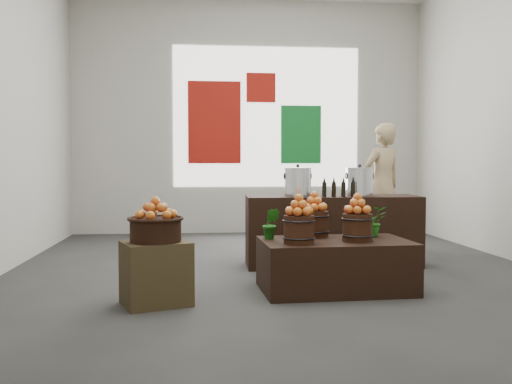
{
  "coord_description": "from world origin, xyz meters",
  "views": [
    {
      "loc": [
        -0.86,
        -6.33,
        1.22
      ],
      "look_at": [
        -0.27,
        -0.4,
        0.91
      ],
      "focal_mm": 40.0,
      "sensor_mm": 36.0,
      "label": 1
    }
  ],
  "objects": [
    {
      "name": "crate",
      "position": [
        -1.23,
        -1.45,
        0.27
      ],
      "size": [
        0.66,
        0.6,
        0.54
      ],
      "primitive_type": "cube",
      "rotation": [
        0.0,
        0.0,
        0.35
      ],
      "color": "#463A21",
      "rests_on": "ground"
    },
    {
      "name": "display_table",
      "position": [
        0.42,
        -1.07,
        0.24
      ],
      "size": [
        1.43,
        0.92,
        0.48
      ],
      "primitive_type": "cube",
      "rotation": [
        0.0,
        0.0,
        0.05
      ],
      "color": "black",
      "rests_on": "ground"
    },
    {
      "name": "apples_in_bucket_front_right",
      "position": [
        0.6,
        -1.16,
        0.83
      ],
      "size": [
        0.21,
        0.21,
        0.19
      ],
      "primitive_type": null,
      "color": "#A20517",
      "rests_on": "apple_bucket_front_right"
    },
    {
      "name": "apple_bucket_front_right",
      "position": [
        0.6,
        -1.16,
        0.61
      ],
      "size": [
        0.28,
        0.28,
        0.26
      ],
      "primitive_type": "cylinder",
      "color": "#341C0E",
      "rests_on": "display_table"
    },
    {
      "name": "deco_red_upper",
      "position": [
        0.2,
        3.47,
        2.5
      ],
      "size": [
        0.5,
        0.04,
        0.5
      ],
      "primitive_type": "cube",
      "color": "#98140B",
      "rests_on": "back_wall"
    },
    {
      "name": "ground",
      "position": [
        0.0,
        0.0,
        0.0
      ],
      "size": [
        7.0,
        7.0,
        0.0
      ],
      "primitive_type": "plane",
      "color": "#333230",
      "rests_on": "ground"
    },
    {
      "name": "apple_bucket_rear",
      "position": [
        0.27,
        -0.82,
        0.61
      ],
      "size": [
        0.28,
        0.28,
        0.26
      ],
      "primitive_type": "cylinder",
      "color": "#341C0E",
      "rests_on": "display_table"
    },
    {
      "name": "counter",
      "position": [
        0.7,
        0.23,
        0.41
      ],
      "size": [
        2.03,
        0.69,
        0.83
      ],
      "primitive_type": "cube",
      "rotation": [
        0.0,
        0.0,
        -0.02
      ],
      "color": "black",
      "rests_on": "ground"
    },
    {
      "name": "apples_in_bucket_front_left",
      "position": [
        0.03,
        -1.28,
        0.83
      ],
      "size": [
        0.21,
        0.21,
        0.19
      ],
      "primitive_type": null,
      "color": "#A20517",
      "rests_on": "apple_bucket_front_left"
    },
    {
      "name": "shopper",
      "position": [
        1.75,
        1.6,
        0.89
      ],
      "size": [
        0.77,
        0.66,
        1.78
      ],
      "primitive_type": "imported",
      "rotation": [
        0.0,
        0.0,
        3.57
      ],
      "color": "tan",
      "rests_on": "ground"
    },
    {
      "name": "back_wall",
      "position": [
        0.0,
        3.5,
        2.0
      ],
      "size": [
        6.0,
        0.04,
        4.0
      ],
      "primitive_type": "cube",
      "color": "#B2AFA4",
      "rests_on": "ground"
    },
    {
      "name": "herb_garnish_left",
      "position": [
        -0.18,
        -0.94,
        0.63
      ],
      "size": [
        0.19,
        0.17,
        0.3
      ],
      "primitive_type": "imported",
      "rotation": [
        0.0,
        0.0,
        -0.29
      ],
      "color": "#186415",
      "rests_on": "display_table"
    },
    {
      "name": "herb_garnish_right",
      "position": [
        0.85,
        -0.83,
        0.63
      ],
      "size": [
        0.3,
        0.27,
        0.3
      ],
      "primitive_type": "imported",
      "rotation": [
        0.0,
        0.0,
        0.15
      ],
      "color": "#186415",
      "rests_on": "display_table"
    },
    {
      "name": "deco_red_left",
      "position": [
        -0.6,
        3.47,
        1.9
      ],
      "size": [
        0.9,
        0.04,
        1.4
      ],
      "primitive_type": "cube",
      "color": "#98140B",
      "rests_on": "back_wall"
    },
    {
      "name": "oil_cruets",
      "position": [
        0.69,
        0.03,
        0.94
      ],
      "size": [
        0.29,
        0.06,
        0.23
      ],
      "primitive_type": null,
      "rotation": [
        0.0,
        0.0,
        -0.02
      ],
      "color": "black",
      "rests_on": "counter"
    },
    {
      "name": "apple_bucket_front_left",
      "position": [
        0.03,
        -1.28,
        0.61
      ],
      "size": [
        0.28,
        0.28,
        0.26
      ],
      "primitive_type": "cylinder",
      "color": "#341C0E",
      "rests_on": "display_table"
    },
    {
      "name": "deco_green_right",
      "position": [
        0.9,
        3.47,
        1.7
      ],
      "size": [
        0.7,
        0.04,
        1.0
      ],
      "primitive_type": "cube",
      "color": "#106925",
      "rests_on": "back_wall"
    },
    {
      "name": "apples_in_basket",
      "position": [
        -1.23,
        -1.45,
        0.83
      ],
      "size": [
        0.34,
        0.34,
        0.18
      ],
      "primitive_type": null,
      "color": "#A20517",
      "rests_on": "wicker_basket"
    },
    {
      "name": "back_opening",
      "position": [
        0.3,
        3.48,
        2.0
      ],
      "size": [
        3.2,
        0.02,
        2.4
      ],
      "primitive_type": "cube",
      "color": "white",
      "rests_on": "back_wall"
    },
    {
      "name": "wicker_basket",
      "position": [
        -1.23,
        -1.45,
        0.64
      ],
      "size": [
        0.43,
        0.43,
        0.2
      ],
      "primitive_type": "cylinder",
      "color": "black",
      "rests_on": "crate"
    },
    {
      "name": "apples_in_bucket_rear",
      "position": [
        0.27,
        -0.82,
        0.83
      ],
      "size": [
        0.21,
        0.21,
        0.19
      ],
      "primitive_type": null,
      "color": "#A20517",
      "rests_on": "apple_bucket_rear"
    },
    {
      "name": "stock_pot_center",
      "position": [
        1.02,
        0.22,
        0.98
      ],
      "size": [
        0.31,
        0.31,
        0.31
      ],
      "primitive_type": "cylinder",
      "color": "silver",
      "rests_on": "counter"
    },
    {
      "name": "stock_pot_left",
      "position": [
        0.28,
        0.24,
        0.98
      ],
      "size": [
        0.31,
        0.31,
        0.31
      ],
      "primitive_type": "cylinder",
      "color": "silver",
      "rests_on": "counter"
    }
  ]
}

